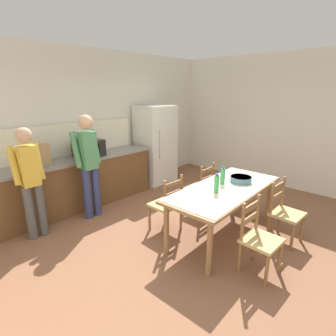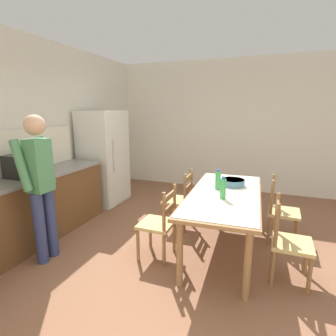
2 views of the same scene
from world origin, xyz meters
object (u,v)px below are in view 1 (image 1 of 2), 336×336
object	(u,v)px
bottle_off_centre	(223,176)
serving_bowl	(241,179)
microwave	(89,148)
chair_side_near_right	(285,212)
chair_side_far_left	(167,204)
bottle_near_centre	(217,184)
chair_side_near_left	(259,238)
person_at_sink	(30,178)
chair_side_far_right	(201,188)
refrigerator	(156,145)
paper_bag	(41,155)
dining_table	(225,192)
person_at_counter	(89,162)

from	to	relation	value
bottle_off_centre	serving_bowl	size ratio (longest dim) A/B	0.84
microwave	chair_side_near_right	bearing A→B (deg)	-69.87
microwave	chair_side_far_left	xyz separation A→B (m)	(0.21, -1.80, -0.64)
chair_side_near_right	bottle_near_centre	bearing A→B (deg)	138.91
chair_side_near_left	bottle_off_centre	bearing A→B (deg)	60.28
bottle_off_centre	person_at_sink	world-z (taller)	person_at_sink
microwave	person_at_sink	xyz separation A→B (m)	(-1.24, -0.50, -0.16)
bottle_off_centre	chair_side_near_left	xyz separation A→B (m)	(-0.52, -0.85, -0.46)
serving_bowl	chair_side_far_right	distance (m)	0.89
refrigerator	person_at_sink	distance (m)	2.99
bottle_near_centre	chair_side_far_left	xyz separation A→B (m)	(-0.23, 0.72, -0.46)
bottle_off_centre	chair_side_far_right	xyz separation A→B (m)	(0.33, 0.63, -0.46)
bottle_off_centre	chair_side_near_right	xyz separation A→B (m)	(0.39, -0.82, -0.46)
microwave	paper_bag	distance (m)	0.87
chair_side_near_left	chair_side_near_right	xyz separation A→B (m)	(0.91, 0.03, 0.00)
chair_side_far_right	microwave	bearing A→B (deg)	-58.36
person_at_sink	chair_side_far_right	bearing A→B (deg)	-118.24
refrigerator	serving_bowl	xyz separation A→B (m)	(-0.66, -2.54, -0.07)
bottle_off_centre	chair_side_near_left	size ratio (longest dim) A/B	0.30
refrigerator	person_at_sink	xyz separation A→B (m)	(-2.95, -0.48, 0.03)
bottle_near_centre	serving_bowl	size ratio (longest dim) A/B	0.84
microwave	chair_side_far_left	world-z (taller)	microwave
dining_table	serving_bowl	world-z (taller)	serving_bowl
refrigerator	bottle_near_centre	xyz separation A→B (m)	(-1.26, -2.50, 0.00)
bottle_near_centre	person_at_sink	size ratio (longest dim) A/B	0.16
paper_bag	bottle_near_centre	world-z (taller)	paper_bag
dining_table	person_at_counter	bearing A→B (deg)	116.98
serving_bowl	chair_side_near_left	bearing A→B (deg)	-138.45
dining_table	chair_side_near_right	bearing A→B (deg)	-55.73
chair_side_near_left	person_at_sink	size ratio (longest dim) A/B	0.55
bottle_near_centre	bottle_off_centre	bearing A→B (deg)	19.22
bottle_near_centre	serving_bowl	distance (m)	0.61
person_at_sink	bottle_near_centre	bearing A→B (deg)	-140.18
bottle_near_centre	person_at_counter	size ratio (longest dim) A/B	0.15
chair_side_near_left	chair_side_far_left	bearing A→B (deg)	93.91
refrigerator	chair_side_near_right	xyz separation A→B (m)	(-0.53, -3.20, -0.46)
refrigerator	chair_side_far_right	distance (m)	1.90
chair_side_far_left	chair_side_far_right	bearing A→B (deg)	-177.65
paper_bag	chair_side_far_left	xyz separation A→B (m)	(1.08, -1.79, -0.67)
dining_table	person_at_counter	world-z (taller)	person_at_counter
refrigerator	chair_side_far_right	bearing A→B (deg)	-108.56
person_at_sink	serving_bowl	bearing A→B (deg)	-132.00
paper_bag	chair_side_far_right	xyz separation A→B (m)	(1.99, -1.76, -0.67)
refrigerator	serving_bowl	size ratio (longest dim) A/B	5.61
refrigerator	chair_side_far_left	bearing A→B (deg)	-129.98
bottle_near_centre	chair_side_far_left	size ratio (longest dim) A/B	0.30
dining_table	chair_side_far_left	world-z (taller)	chair_side_far_left
chair_side_far_right	person_at_counter	distance (m)	1.98
person_at_sink	person_at_counter	bearing A→B (deg)	-91.21
paper_bag	microwave	bearing A→B (deg)	0.51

